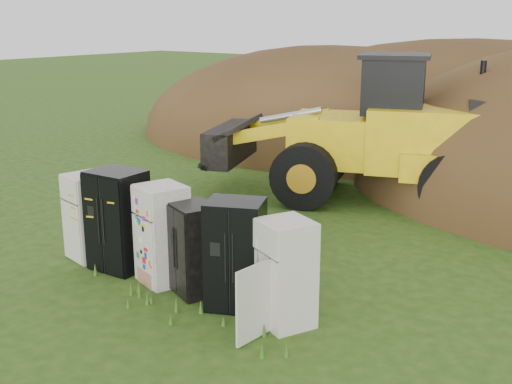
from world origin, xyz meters
TOP-DOWN VIEW (x-y plane):
  - ground at (0.00, 0.00)m, footprint 120.00×120.00m
  - fridge_leftmost at (-2.53, 0.03)m, footprint 0.91×0.88m
  - fridge_black_side at (-1.61, -0.00)m, footprint 1.06×0.86m
  - fridge_sticker at (-0.45, 0.03)m, footprint 1.01×0.97m
  - fridge_dark_mid at (0.34, 0.01)m, footprint 1.03×0.95m
  - fridge_black_right at (1.27, 0.00)m, footprint 1.17×1.09m
  - fridge_open_door at (2.33, -0.04)m, footprint 1.02×0.99m
  - wheel_loader at (-0.38, 7.16)m, footprint 8.60×5.87m
  - dirt_mound_left at (-5.28, 14.47)m, footprint 16.91×12.68m
  - dirt_mound_back at (-0.57, 17.13)m, footprint 20.65×13.77m

SIDE VIEW (x-z plane):
  - ground at x=0.00m, z-range 0.00..0.00m
  - dirt_mound_left at x=-5.28m, z-range -3.70..3.70m
  - dirt_mound_back at x=-0.57m, z-range -3.97..3.97m
  - fridge_dark_mid at x=0.34m, z-range 0.00..1.64m
  - fridge_open_door at x=2.33m, z-range 0.00..1.74m
  - fridge_leftmost at x=-2.53m, z-range 0.00..1.75m
  - fridge_sticker at x=-0.45m, z-range 0.00..1.84m
  - fridge_black_right at x=1.27m, z-range 0.00..1.86m
  - fridge_black_side at x=-1.61m, z-range 0.00..1.95m
  - wheel_loader at x=-0.38m, z-range 0.00..3.86m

